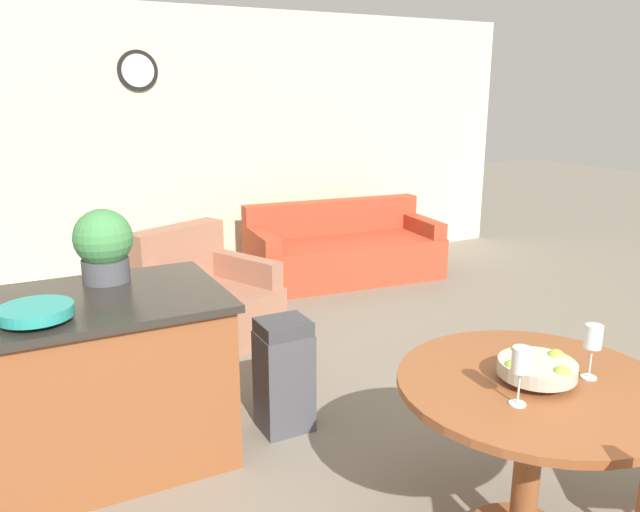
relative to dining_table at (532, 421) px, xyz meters
The scene contains 11 objects.
wall_back 4.66m from the dining_table, 92.89° to the left, with size 8.00×0.09×2.70m.
dining_table is the anchor object (origin of this frame).
fruit_bowl 0.24m from the dining_table, 42.51° to the left, with size 0.31×0.31×0.11m.
wine_glass_left 0.42m from the dining_table, 152.34° to the right, with size 0.07×0.07×0.23m.
wine_glass_right 0.42m from the dining_table, 18.74° to the right, with size 0.07×0.07×0.23m.
kitchen_island 2.18m from the dining_table, 136.12° to the left, with size 1.46×0.90×0.91m.
teal_bowl 2.20m from the dining_table, 143.87° to the left, with size 0.33×0.33×0.07m.
potted_plant 2.30m from the dining_table, 127.63° to the left, with size 0.31×0.31×0.40m.
trash_bin 1.48m from the dining_table, 110.50° to the left, with size 0.29×0.26×0.67m.
couch 4.05m from the dining_table, 71.63° to the left, with size 2.02×1.02×0.77m.
armchair 2.98m from the dining_table, 99.62° to the left, with size 1.12×1.16×0.86m.
Camera 1 is at (-1.59, -0.88, 1.91)m, focal length 35.00 mm.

